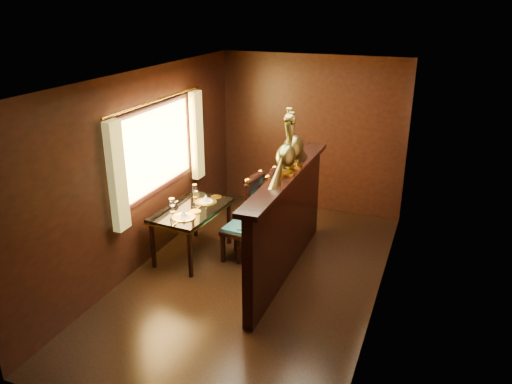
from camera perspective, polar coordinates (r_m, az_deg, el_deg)
ground at (r=6.36m, az=-0.26°, el=-9.85°), size 5.00×5.00×0.00m
room_shell at (r=5.75m, az=-1.01°, el=4.01°), size 3.04×5.04×2.52m
partition at (r=6.18m, az=3.53°, el=-3.39°), size 0.26×2.70×1.36m
dining_table at (r=6.70m, az=-7.37°, el=-2.40°), size 0.79×1.21×0.89m
chair_left at (r=6.46m, az=-0.79°, el=-2.81°), size 0.48×0.51×1.25m
chair_right at (r=6.48m, az=1.06°, el=-2.55°), size 0.51×0.53×1.28m
peacock_left at (r=5.73m, az=3.46°, el=5.34°), size 0.23×0.60×0.72m
peacock_right at (r=5.97m, az=4.29°, el=6.30°), size 0.25×0.66×0.78m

